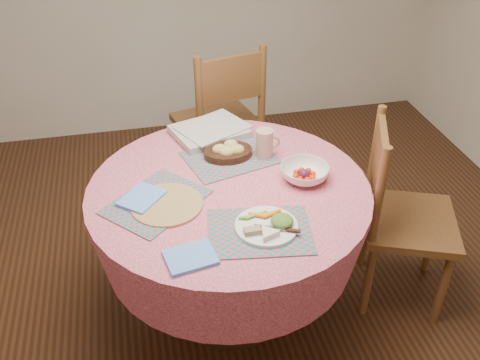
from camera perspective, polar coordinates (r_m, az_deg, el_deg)
The scene contains 15 objects.
ground at distance 2.83m, azimuth -1.02°, elevation -13.27°, with size 4.00×4.00×0.00m, color #331C0F.
dining_table at distance 2.44m, azimuth -1.15°, elevation -4.48°, with size 1.24×1.24×0.75m.
chair_right at distance 2.68m, azimuth 16.67°, elevation -3.40°, with size 0.57×0.58×0.97m.
chair_back at distance 3.29m, azimuth -1.98°, elevation 6.35°, with size 0.57×0.56×1.04m.
placemat_front at distance 2.08m, azimuth 2.11°, elevation -5.49°, with size 0.40×0.30×0.01m, color #167F7B.
placemat_left at distance 2.26m, azimuth -8.90°, elevation -2.31°, with size 0.40×0.30×0.01m, color #167F7B.
placemat_back at distance 2.52m, azimuth -1.06°, elevation 2.40°, with size 0.40×0.30×0.01m, color #167F7B.
wicker_trivet at distance 2.23m, azimuth -7.82°, elevation -2.61°, with size 0.30×0.30×0.01m, color olive.
napkin_near at distance 1.97m, azimuth -5.31°, elevation -8.22°, with size 0.18×0.14×0.01m, color #6197F9.
napkin_far at distance 2.27m, azimuth -10.44°, elevation -1.92°, with size 0.18×0.14×0.01m, color #6197F9.
dinner_plate at distance 2.08m, azimuth 3.09°, elevation -4.83°, with size 0.25×0.25×0.05m.
bread_bowl at distance 2.51m, azimuth -1.27°, elevation 3.13°, with size 0.23×0.23×0.08m.
latte_mug at distance 2.50m, azimuth 2.67°, elevation 3.94°, with size 0.12×0.08×0.14m.
fruit_bowl at distance 2.37m, azimuth 6.89°, elevation 0.74°, with size 0.26×0.26×0.07m.
newspaper_stack at distance 2.70m, azimuth -3.26°, elevation 5.28°, with size 0.42×0.37×0.04m.
Camera 1 is at (-0.36, -1.86, 2.09)m, focal length 40.00 mm.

